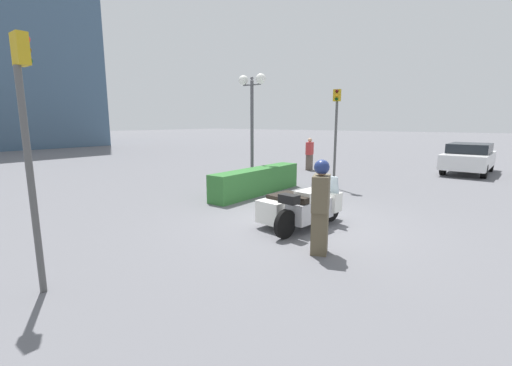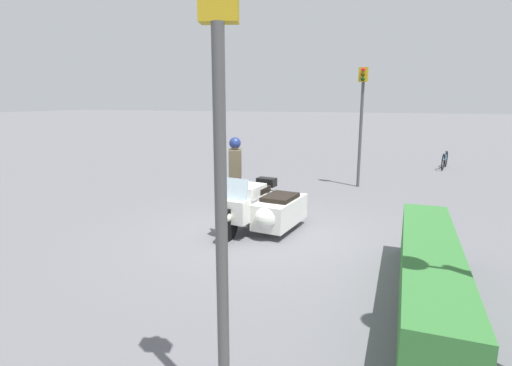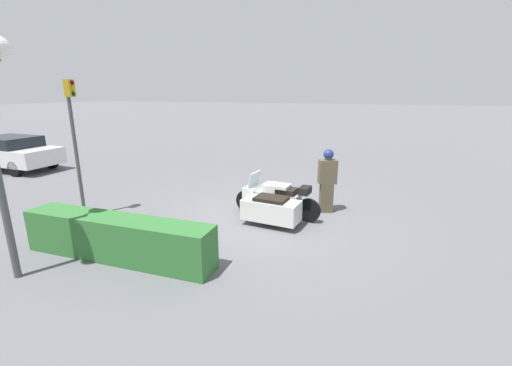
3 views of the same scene
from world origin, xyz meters
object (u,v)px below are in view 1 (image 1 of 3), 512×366
(parked_car_background, at_px, (469,157))
(twin_lamp_post, at_px, (252,99))
(hedge_bush_curbside, at_px, (257,181))
(traffic_light_far, at_px, (27,129))
(traffic_light_near, at_px, (336,124))
(officer_rider, at_px, (321,205))
(pedestrian_bystander, at_px, (310,154))
(police_motorcycle, at_px, (299,206))

(parked_car_background, bearing_deg, twin_lamp_post, 145.52)
(hedge_bush_curbside, xyz_separation_m, traffic_light_far, (-7.11, -1.62, 1.85))
(hedge_bush_curbside, relative_size, traffic_light_near, 1.16)
(officer_rider, xyz_separation_m, pedestrian_bystander, (9.56, 5.43, -0.12))
(police_motorcycle, relative_size, traffic_light_near, 0.68)
(officer_rider, distance_m, twin_lamp_post, 7.40)
(officer_rider, relative_size, traffic_light_far, 0.50)
(hedge_bush_curbside, bearing_deg, pedestrian_bystander, 12.71)
(hedge_bush_curbside, bearing_deg, twin_lamp_post, 43.63)
(twin_lamp_post, height_order, parked_car_background, twin_lamp_post)
(officer_rider, distance_m, parked_car_background, 13.14)
(twin_lamp_post, height_order, traffic_light_far, twin_lamp_post)
(police_motorcycle, bearing_deg, officer_rider, -130.59)
(police_motorcycle, height_order, twin_lamp_post, twin_lamp_post)
(hedge_bush_curbside, xyz_separation_m, twin_lamp_post, (1.23, 1.17, 2.76))
(officer_rider, distance_m, pedestrian_bystander, 11.00)
(officer_rider, bearing_deg, traffic_light_far, 34.93)
(officer_rider, bearing_deg, parked_car_background, -115.27)
(traffic_light_far, height_order, parked_car_background, traffic_light_far)
(traffic_light_far, bearing_deg, twin_lamp_post, 20.45)
(police_motorcycle, distance_m, traffic_light_near, 5.17)
(police_motorcycle, relative_size, officer_rider, 1.36)
(twin_lamp_post, distance_m, parked_car_background, 10.71)
(officer_rider, height_order, twin_lamp_post, twin_lamp_post)
(twin_lamp_post, relative_size, traffic_light_far, 1.17)
(traffic_light_far, xyz_separation_m, parked_car_background, (16.74, -3.37, -1.54))
(twin_lamp_post, xyz_separation_m, pedestrian_bystander, (4.85, 0.20, -2.40))
(police_motorcycle, distance_m, twin_lamp_post, 6.01)
(traffic_light_near, distance_m, parked_car_background, 8.10)
(pedestrian_bystander, bearing_deg, hedge_bush_curbside, -87.96)
(hedge_bush_curbside, height_order, parked_car_background, parked_car_background)
(police_motorcycle, distance_m, officer_rider, 1.75)
(hedge_bush_curbside, relative_size, twin_lamp_post, 0.99)
(police_motorcycle, height_order, officer_rider, officer_rider)
(police_motorcycle, relative_size, pedestrian_bystander, 1.48)
(hedge_bush_curbside, height_order, traffic_light_far, traffic_light_far)
(parked_car_background, bearing_deg, police_motorcycle, 171.84)
(twin_lamp_post, relative_size, pedestrian_bystander, 2.56)
(hedge_bush_curbside, distance_m, traffic_light_far, 7.52)
(police_motorcycle, bearing_deg, twin_lamp_post, 56.56)
(hedge_bush_curbside, bearing_deg, police_motorcycle, -127.46)
(traffic_light_far, xyz_separation_m, pedestrian_bystander, (13.19, 2.99, -1.48))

